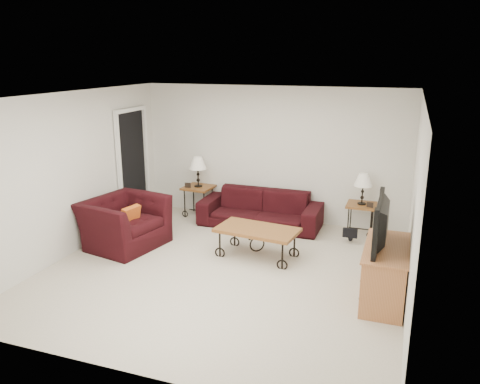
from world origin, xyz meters
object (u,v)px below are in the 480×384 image
backpack (351,228)px  lamp_left (198,172)px  television (388,223)px  side_table_left (199,201)px  tv_stand (385,273)px  lamp_right (363,189)px  side_table_right (361,219)px  coffee_table (257,243)px  sofa (260,209)px  armchair (124,223)px

backpack → lamp_left: bearing=168.0°
backpack → television: bearing=-75.9°
side_table_left → tv_stand: bearing=-32.8°
television → lamp_right: bearing=-167.6°
side_table_right → lamp_right: lamp_right is taller
lamp_right → coffee_table: size_ratio=0.44×
coffee_table → tv_stand: size_ratio=1.02×
sofa → coffee_table: bearing=-74.8°
lamp_right → television: bearing=-77.6°
lamp_right → sofa: bearing=-174.2°
side_table_right → armchair: size_ratio=0.45×
coffee_table → television: bearing=-22.0°
sofa → television: television is taller
television → backpack: (-0.62, 1.90, -0.80)m
coffee_table → tv_stand: tv_stand is taller
coffee_table → tv_stand: (1.93, -0.77, 0.13)m
side_table_right → coffee_table: side_table_right is taller
tv_stand → backpack: size_ratio=2.55×
sofa → side_table_right: 1.78m
lamp_left → coffee_table: 2.38m
lamp_left → tv_stand: lamp_left is taller
side_table_right → lamp_left: bearing=180.0°
side_table_right → television: size_ratio=0.50×
lamp_left → backpack: 3.07m
coffee_table → armchair: (-2.17, -0.28, 0.17)m
coffee_table → armchair: 2.20m
lamp_right → armchair: lamp_right is taller
lamp_right → coffee_table: (-1.40, -1.55, -0.59)m
side_table_left → armchair: bearing=-105.0°
side_table_right → lamp_right: bearing=0.0°
coffee_table → armchair: armchair is taller
side_table_left → side_table_right: 3.08m
side_table_left → backpack: size_ratio=1.23×
television → lamp_left: bearing=-122.9°
lamp_left → coffee_table: lamp_left is taller
side_table_left → side_table_right: side_table_left is taller
armchair → backpack: 3.75m
side_table_right → backpack: bearing=-104.5°
lamp_left → television: (3.59, -2.33, 0.16)m
lamp_right → coffee_table: 2.17m
lamp_right → armchair: bearing=-152.8°
coffee_table → backpack: 1.72m
side_table_right → armchair: armchair is taller
side_table_left → backpack: (2.97, -0.42, -0.06)m
armchair → tv_stand: 4.13m
lamp_left → backpack: bearing=-8.1°
side_table_right → coffee_table: size_ratio=0.44×
side_table_left → coffee_table: size_ratio=0.47×
side_table_right → side_table_left: bearing=180.0°
armchair → backpack: (3.47, 1.42, -0.16)m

